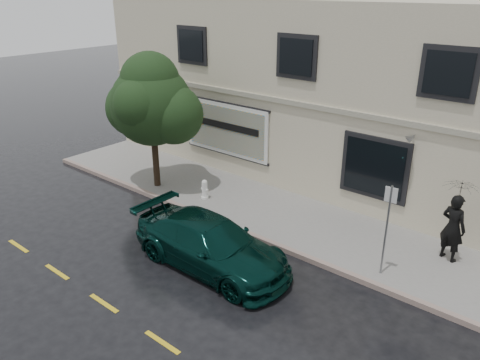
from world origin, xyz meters
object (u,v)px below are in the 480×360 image
Objects in this scene: street_tree at (152,105)px; fire_hydrant at (205,189)px; pedestrian at (453,228)px; car at (211,244)px.

fire_hydrant is at bearing 7.40° from street_tree.
pedestrian is at bearing 9.51° from street_tree.
car reaches higher than fire_hydrant.
car is at bearing 58.85° from pedestrian.
car is at bearing -26.65° from street_tree.
street_tree reaches higher than pedestrian.
fire_hydrant is (-3.09, 3.00, -0.21)m from car.
car is 6.71× the size of fire_hydrant.
pedestrian is (5.16, 4.47, 0.44)m from car.
street_tree is (-10.54, -1.77, 2.20)m from pedestrian.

